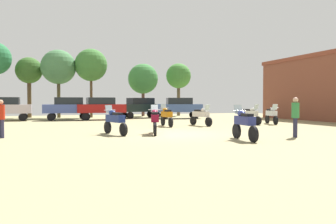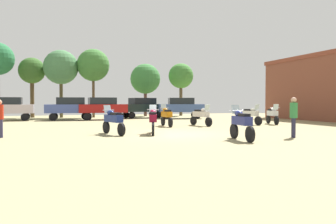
{
  "view_description": "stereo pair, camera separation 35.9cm",
  "coord_description": "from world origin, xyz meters",
  "px_view_note": "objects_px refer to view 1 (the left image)",
  "views": [
    {
      "loc": [
        -5.65,
        -15.23,
        1.62
      ],
      "look_at": [
        1.59,
        5.33,
        0.96
      ],
      "focal_mm": 35.15,
      "sensor_mm": 36.0,
      "label": 1
    },
    {
      "loc": [
        -5.31,
        -15.34,
        1.62
      ],
      "look_at": [
        1.59,
        5.33,
        0.96
      ],
      "focal_mm": 35.15,
      "sensor_mm": 36.0,
      "label": 2
    }
  ],
  "objects_px": {
    "tree_4": "(91,65)",
    "tree_6": "(143,79)",
    "car_3": "(140,106)",
    "motorcycle_3": "(250,115)",
    "tree_3": "(29,71)",
    "car_4": "(101,107)",
    "motorcycle_2": "(115,120)",
    "person_1": "(1,116)",
    "car_6": "(179,106)",
    "tree_8": "(179,76)",
    "car_2": "(69,107)",
    "motorcycle_6": "(167,115)",
    "car_1": "(4,107)",
    "motorcycle_7": "(244,123)",
    "tree_2": "(58,67)",
    "person_2": "(295,114)",
    "motorcycle_5": "(271,114)",
    "motorcycle_4": "(201,115)",
    "motorcycle_1": "(155,120)"
  },
  "relations": [
    {
      "from": "tree_4",
      "to": "tree_6",
      "type": "distance_m",
      "value": 6.29
    },
    {
      "from": "car_3",
      "to": "tree_4",
      "type": "bearing_deg",
      "value": 46.18
    },
    {
      "from": "motorcycle_3",
      "to": "tree_4",
      "type": "xyz_separation_m",
      "value": [
        -9.38,
        14.67,
        4.66
      ]
    },
    {
      "from": "tree_3",
      "to": "car_4",
      "type": "bearing_deg",
      "value": -45.38
    },
    {
      "from": "motorcycle_2",
      "to": "person_1",
      "type": "distance_m",
      "value": 5.06
    },
    {
      "from": "tree_3",
      "to": "car_6",
      "type": "bearing_deg",
      "value": -25.48
    },
    {
      "from": "tree_4",
      "to": "tree_8",
      "type": "height_order",
      "value": "tree_4"
    },
    {
      "from": "car_6",
      "to": "tree_4",
      "type": "xyz_separation_m",
      "value": [
        -7.85,
        4.85,
        4.2
      ]
    },
    {
      "from": "tree_6",
      "to": "car_2",
      "type": "bearing_deg",
      "value": -143.71
    },
    {
      "from": "motorcycle_6",
      "to": "car_4",
      "type": "height_order",
      "value": "car_4"
    },
    {
      "from": "car_1",
      "to": "car_2",
      "type": "distance_m",
      "value": 5.27
    },
    {
      "from": "car_1",
      "to": "tree_8",
      "type": "bearing_deg",
      "value": -74.67
    },
    {
      "from": "motorcycle_2",
      "to": "motorcycle_7",
      "type": "bearing_deg",
      "value": -59.16
    },
    {
      "from": "motorcycle_6",
      "to": "tree_2",
      "type": "relative_size",
      "value": 0.32
    },
    {
      "from": "motorcycle_7",
      "to": "person_2",
      "type": "height_order",
      "value": "person_2"
    },
    {
      "from": "tree_4",
      "to": "person_1",
      "type": "bearing_deg",
      "value": -107.89
    },
    {
      "from": "person_1",
      "to": "motorcycle_7",
      "type": "bearing_deg",
      "value": -165.04
    },
    {
      "from": "tree_6",
      "to": "motorcycle_7",
      "type": "bearing_deg",
      "value": -95.1
    },
    {
      "from": "motorcycle_5",
      "to": "motorcycle_7",
      "type": "bearing_deg",
      "value": 61.34
    },
    {
      "from": "motorcycle_4",
      "to": "motorcycle_7",
      "type": "bearing_deg",
      "value": 62.49
    },
    {
      "from": "person_2",
      "to": "motorcycle_4",
      "type": "bearing_deg",
      "value": 30.03
    },
    {
      "from": "motorcycle_2",
      "to": "car_6",
      "type": "bearing_deg",
      "value": 39.84
    },
    {
      "from": "person_1",
      "to": "motorcycle_4",
      "type": "bearing_deg",
      "value": -122.58
    },
    {
      "from": "motorcycle_5",
      "to": "motorcycle_6",
      "type": "height_order",
      "value": "motorcycle_6"
    },
    {
      "from": "motorcycle_4",
      "to": "car_4",
      "type": "xyz_separation_m",
      "value": [
        -5.34,
        9.83,
        0.46
      ]
    },
    {
      "from": "motorcycle_5",
      "to": "person_1",
      "type": "xyz_separation_m",
      "value": [
        -17.12,
        -3.73,
        0.28
      ]
    },
    {
      "from": "motorcycle_1",
      "to": "motorcycle_7",
      "type": "bearing_deg",
      "value": -37.51
    },
    {
      "from": "motorcycle_2",
      "to": "car_1",
      "type": "relative_size",
      "value": 0.51
    },
    {
      "from": "motorcycle_4",
      "to": "tree_6",
      "type": "distance_m",
      "value": 16.5
    },
    {
      "from": "motorcycle_3",
      "to": "person_2",
      "type": "xyz_separation_m",
      "value": [
        -2.81,
        -7.86,
        0.35
      ]
    },
    {
      "from": "car_3",
      "to": "tree_2",
      "type": "height_order",
      "value": "tree_2"
    },
    {
      "from": "motorcycle_4",
      "to": "tree_2",
      "type": "height_order",
      "value": "tree_2"
    },
    {
      "from": "tree_2",
      "to": "car_2",
      "type": "bearing_deg",
      "value": -81.3
    },
    {
      "from": "motorcycle_5",
      "to": "tree_8",
      "type": "relative_size",
      "value": 0.34
    },
    {
      "from": "motorcycle_4",
      "to": "car_6",
      "type": "height_order",
      "value": "car_6"
    },
    {
      "from": "tree_4",
      "to": "tree_8",
      "type": "relative_size",
      "value": 1.16
    },
    {
      "from": "motorcycle_3",
      "to": "car_1",
      "type": "bearing_deg",
      "value": -44.48
    },
    {
      "from": "car_1",
      "to": "car_4",
      "type": "height_order",
      "value": "same"
    },
    {
      "from": "motorcycle_7",
      "to": "car_6",
      "type": "xyz_separation_m",
      "value": [
        4.06,
        17.86,
        0.44
      ]
    },
    {
      "from": "tree_2",
      "to": "car_4",
      "type": "bearing_deg",
      "value": -56.11
    },
    {
      "from": "motorcycle_4",
      "to": "motorcycle_5",
      "type": "relative_size",
      "value": 1.06
    },
    {
      "from": "motorcycle_2",
      "to": "car_1",
      "type": "distance_m",
      "value": 16.18
    },
    {
      "from": "motorcycle_5",
      "to": "person_1",
      "type": "relative_size",
      "value": 1.21
    },
    {
      "from": "motorcycle_4",
      "to": "tree_6",
      "type": "xyz_separation_m",
      "value": [
        0.31,
        16.12,
        3.5
      ]
    },
    {
      "from": "motorcycle_4",
      "to": "motorcycle_5",
      "type": "bearing_deg",
      "value": 163.03
    },
    {
      "from": "person_1",
      "to": "motorcycle_1",
      "type": "bearing_deg",
      "value": -145.98
    },
    {
      "from": "motorcycle_3",
      "to": "car_4",
      "type": "relative_size",
      "value": 0.48
    },
    {
      "from": "motorcycle_7",
      "to": "tree_6",
      "type": "relative_size",
      "value": 0.36
    },
    {
      "from": "car_2",
      "to": "tree_8",
      "type": "bearing_deg",
      "value": -60.8
    },
    {
      "from": "car_2",
      "to": "person_1",
      "type": "relative_size",
      "value": 2.6
    }
  ]
}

